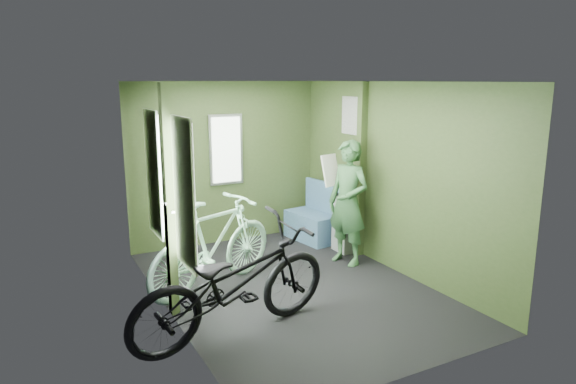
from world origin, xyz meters
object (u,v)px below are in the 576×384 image
Objects in this scene: bicycle_black at (236,338)px; bench_seat at (313,223)px; bicycle_mint at (215,289)px; waste_box at (345,223)px; passenger at (348,203)px.

bench_seat reaches higher than bicycle_black.
bicycle_mint is 2.22m from bench_seat.
waste_box is at bearing -101.00° from bicycle_mint.
waste_box is at bearing -65.55° from bicycle_black.
passenger is 1.83× the size of bench_seat.
passenger is at bearing -121.09° from waste_box.
waste_box is (2.05, 0.42, 0.39)m from bicycle_mint.
bicycle_black is 1.15× the size of bicycle_mint.
waste_box is (0.24, 0.40, -0.40)m from passenger.
waste_box reaches higher than bicycle_black.
waste_box is (2.26, 1.57, 0.39)m from bicycle_black.
passenger is 1.19m from bench_seat.
bench_seat is (-0.12, 0.65, -0.14)m from waste_box.
bicycle_black is at bearing -76.48° from passenger.
bicycle_mint is at bearing -21.03° from bicycle_black.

